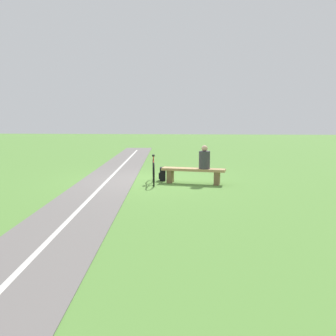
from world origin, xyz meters
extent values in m
plane|color=#548438|center=(0.00, 0.00, 0.00)|extent=(80.00, 80.00, 0.00)
cube|color=#66605E|center=(1.09, 4.00, 0.01)|extent=(5.23, 36.01, 0.02)
cube|color=silver|center=(1.09, 4.00, 0.02)|extent=(3.14, 31.87, 0.00)
cube|color=#A88456|center=(-1.43, 0.49, 0.45)|extent=(2.07, 0.74, 0.08)
cube|color=brown|center=(-2.18, 0.62, 0.21)|extent=(0.22, 0.39, 0.41)
cube|color=brown|center=(-0.68, 0.36, 0.21)|extent=(0.22, 0.39, 0.41)
cylinder|color=#38383D|center=(-1.78, 0.55, 0.77)|extent=(0.41, 0.41, 0.56)
sphere|color=tan|center=(-1.78, 0.55, 1.14)|extent=(0.19, 0.19, 0.19)
torus|color=black|center=(-0.23, 1.06, 0.37)|extent=(0.15, 0.74, 0.74)
torus|color=black|center=(-0.09, 0.11, 0.37)|extent=(0.15, 0.74, 0.74)
cylinder|color=red|center=(-0.16, 0.59, 0.68)|extent=(0.15, 0.82, 0.04)
cylinder|color=red|center=(-0.18, 0.73, 0.53)|extent=(0.12, 0.59, 0.34)
cylinder|color=red|center=(-0.14, 0.44, 0.78)|extent=(0.03, 0.03, 0.20)
cube|color=black|center=(-0.14, 0.44, 0.89)|extent=(0.11, 0.21, 0.05)
cube|color=black|center=(-0.40, 0.02, 0.23)|extent=(0.21, 0.28, 0.45)
cube|color=black|center=(-0.28, 0.03, 0.16)|extent=(0.05, 0.19, 0.20)
camera|label=1|loc=(-1.64, 11.81, 2.02)|focal=38.06mm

